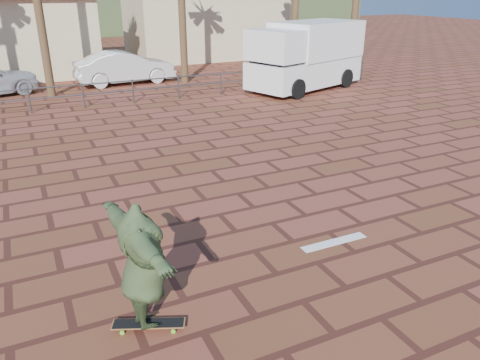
# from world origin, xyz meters

# --- Properties ---
(ground) EXTENTS (120.00, 120.00, 0.00)m
(ground) POSITION_xyz_m (0.00, 0.00, 0.00)
(ground) COLOR brown
(ground) RESTS_ON ground
(paint_stripe) EXTENTS (1.40, 0.22, 0.01)m
(paint_stripe) POSITION_xyz_m (0.70, -1.20, 0.00)
(paint_stripe) COLOR white
(paint_stripe) RESTS_ON ground
(guardrail) EXTENTS (24.06, 0.06, 1.00)m
(guardrail) POSITION_xyz_m (0.00, 12.00, 0.68)
(guardrail) COLOR #47494F
(guardrail) RESTS_ON ground
(building_east) EXTENTS (10.60, 6.60, 5.00)m
(building_east) POSITION_xyz_m (8.00, 24.00, 2.54)
(building_east) COLOR beige
(building_east) RESTS_ON ground
(hill_front) EXTENTS (70.00, 18.00, 6.00)m
(hill_front) POSITION_xyz_m (0.00, 50.00, 3.00)
(hill_front) COLOR #384C28
(hill_front) RESTS_ON ground
(longboard) EXTENTS (1.05, 0.62, 0.10)m
(longboard) POSITION_xyz_m (-3.18, -2.08, 0.08)
(longboard) COLOR olive
(longboard) RESTS_ON ground
(skateboarder) EXTENTS (0.90, 2.40, 1.91)m
(skateboarder) POSITION_xyz_m (-3.18, -2.08, 1.05)
(skateboarder) COLOR #314123
(skateboarder) RESTS_ON longboard
(campervan) EXTENTS (6.39, 4.24, 3.06)m
(campervan) POSITION_xyz_m (8.19, 11.52, 1.61)
(campervan) COLOR white
(campervan) RESTS_ON ground
(car_white) EXTENTS (4.97, 2.02, 1.60)m
(car_white) POSITION_xyz_m (0.70, 16.50, 0.80)
(car_white) COLOR silver
(car_white) RESTS_ON ground
(street_sign) EXTENTS (0.41, 0.21, 2.11)m
(street_sign) POSITION_xyz_m (7.78, 12.00, 1.48)
(street_sign) COLOR gray
(street_sign) RESTS_ON ground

